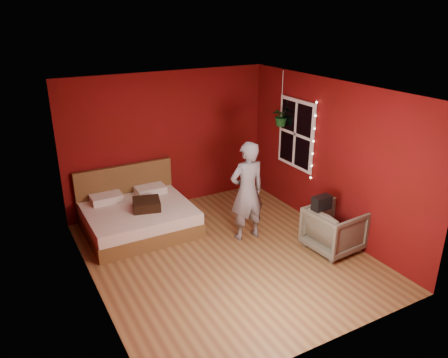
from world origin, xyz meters
TOP-DOWN VIEW (x-y plane):
  - floor at (0.00, 0.00)m, footprint 4.50×4.50m
  - room_walls at (0.00, 0.00)m, footprint 4.04×4.54m
  - window at (1.97, 0.90)m, footprint 0.05×0.97m
  - fairy_lights at (1.94, 0.37)m, footprint 0.04×0.04m
  - bed at (-0.92, 1.52)m, footprint 1.80×1.53m
  - person at (0.59, 0.35)m, footprint 0.63×0.42m
  - armchair at (1.60, -0.66)m, footprint 0.85×0.83m
  - handbag at (1.39, -0.56)m, footprint 0.32×0.17m
  - throw_pillow at (-0.81, 1.33)m, footprint 0.55×0.55m
  - hanging_plant at (1.88, 1.26)m, footprint 0.43×0.41m

SIDE VIEW (x-z plane):
  - floor at x=0.00m, z-range 0.00..0.00m
  - bed at x=-0.92m, z-range -0.24..0.75m
  - armchair at x=1.60m, z-range 0.00..0.72m
  - throw_pillow at x=-0.81m, z-range 0.45..0.61m
  - handbag at x=1.39m, z-range 0.72..0.94m
  - person at x=0.59m, z-range 0.00..1.69m
  - fairy_lights at x=1.94m, z-range 0.77..2.22m
  - window at x=1.97m, z-range 0.87..2.14m
  - room_walls at x=0.00m, z-range 0.37..2.99m
  - hanging_plant at x=1.88m, z-range 1.26..2.28m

